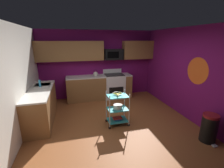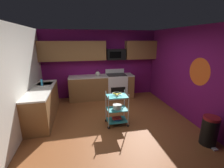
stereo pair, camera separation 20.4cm
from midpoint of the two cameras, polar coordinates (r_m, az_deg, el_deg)
The scene contains 16 objects.
floor at distance 4.38m, azimuth -0.71°, elevation -15.13°, with size 4.40×4.80×0.04m, color brown.
wall_back at distance 6.21m, azimuth -6.20°, elevation 7.15°, with size 4.52×0.06×2.60m, color #6B1156.
wall_left at distance 3.99m, azimuth -33.61°, elevation -0.42°, with size 0.06×4.80×2.60m, color silver.
wall_right at distance 4.89m, azimuth 25.53°, elevation 3.29°, with size 0.06×4.80×2.60m, color #6B1156.
wall_flower_decal at distance 4.63m, azimuth 27.75°, elevation 4.26°, with size 0.72×0.72×0.00m, color #E5591E.
counter_run at distance 5.46m, azimuth -13.42°, elevation -3.49°, with size 3.44×2.59×0.92m.
oven_range at distance 6.19m, azimuth -0.18°, elevation -0.59°, with size 0.76×0.65×1.10m.
upper_cabinets at distance 5.94m, azimuth -7.34°, elevation 12.05°, with size 4.40×0.33×0.70m.
microwave at distance 6.06m, azimuth -0.45°, elevation 10.83°, with size 0.70×0.39×0.40m.
rolling_cart at distance 4.22m, azimuth 0.63°, elevation -9.11°, with size 0.60×0.41×0.91m.
fruit_bowl at distance 4.06m, azimuth 0.65°, elevation -3.70°, with size 0.27×0.27×0.07m.
mixing_bowl_large at distance 4.20m, azimuth 0.78°, elevation -8.28°, with size 0.25×0.25×0.11m.
book_stack at distance 4.35m, azimuth 0.62°, elevation -12.55°, with size 0.24×0.16×0.07m.
kettle at distance 5.92m, azimuth -7.03°, elevation 3.70°, with size 0.21×0.18×0.26m.
dish_soap_bottle at distance 5.02m, azimuth -26.06°, elevation 0.20°, with size 0.06×0.06×0.20m, color #2D8CBF.
trash_can at distance 4.19m, azimuth 30.87°, elevation -13.73°, with size 0.34×0.42×0.66m.
Camera 1 is at (-1.00, -3.62, 2.24)m, focal length 24.90 mm.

